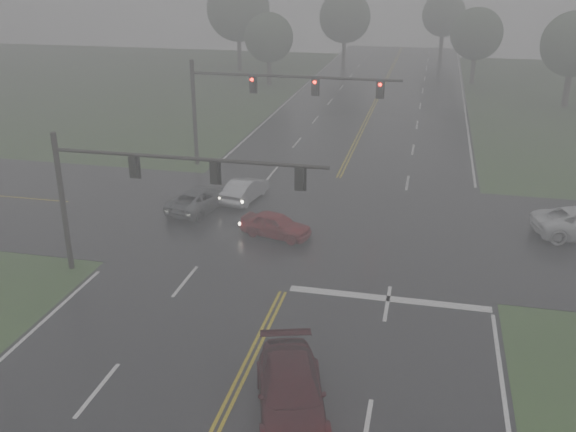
% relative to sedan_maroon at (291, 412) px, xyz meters
% --- Properties ---
extents(main_road, '(18.00, 160.00, 0.02)m').
position_rel_sedan_maroon_xyz_m(main_road, '(-2.06, 13.65, 0.00)').
color(main_road, black).
rests_on(main_road, ground).
extents(cross_street, '(120.00, 14.00, 0.02)m').
position_rel_sedan_maroon_xyz_m(cross_street, '(-2.06, 15.65, 0.00)').
color(cross_street, black).
rests_on(cross_street, ground).
extents(stop_bar, '(8.50, 0.50, 0.01)m').
position_rel_sedan_maroon_xyz_m(stop_bar, '(2.44, 8.05, 0.00)').
color(stop_bar, silver).
rests_on(stop_bar, ground).
extents(sedan_maroon, '(3.53, 5.59, 1.51)m').
position_rel_sedan_maroon_xyz_m(sedan_maroon, '(0.00, 0.00, 0.00)').
color(sedan_maroon, '#380A0F').
rests_on(sedan_maroon, ground).
extents(sedan_red, '(3.99, 2.37, 1.27)m').
position_rel_sedan_maroon_xyz_m(sedan_red, '(-3.80, 13.46, 0.00)').
color(sedan_red, maroon).
rests_on(sedan_red, ground).
extents(sedan_silver, '(2.03, 4.23, 1.34)m').
position_rel_sedan_maroon_xyz_m(sedan_silver, '(-6.88, 18.29, 0.00)').
color(sedan_silver, '#B6B8BF').
rests_on(sedan_silver, ground).
extents(car_grey, '(2.98, 4.94, 1.28)m').
position_rel_sedan_maroon_xyz_m(car_grey, '(-9.00, 16.16, 0.00)').
color(car_grey, '#4C4F53').
rests_on(car_grey, ground).
extents(signal_gantry_near, '(12.22, 0.28, 6.50)m').
position_rel_sedan_maroon_xyz_m(signal_gantry_near, '(-8.47, 7.80, 4.58)').
color(signal_gantry_near, black).
rests_on(signal_gantry_near, ground).
extents(signal_gantry_far, '(14.08, 0.37, 7.23)m').
position_rel_sedan_maroon_xyz_m(signal_gantry_far, '(-7.84, 24.60, 5.12)').
color(signal_gantry_far, black).
rests_on(signal_gantry_far, ground).
extents(tree_nw_a, '(5.48, 5.48, 8.06)m').
position_rel_sedan_maroon_xyz_m(tree_nw_a, '(-14.87, 55.41, 5.30)').
color(tree_nw_a, '#30271F').
rests_on(tree_nw_a, ground).
extents(tree_ne_a, '(5.83, 5.83, 8.56)m').
position_rel_sedan_maroon_xyz_m(tree_ne_a, '(7.81, 61.29, 5.63)').
color(tree_ne_a, '#30271F').
rests_on(tree_ne_a, ground).
extents(tree_n_mid, '(6.69, 6.69, 9.83)m').
position_rel_sedan_maroon_xyz_m(tree_n_mid, '(-8.45, 70.27, 6.47)').
color(tree_n_mid, '#30271F').
rests_on(tree_n_mid, ground).
extents(tree_e_near, '(6.17, 6.17, 9.06)m').
position_rel_sedan_maroon_xyz_m(tree_e_near, '(16.23, 50.62, 5.95)').
color(tree_e_near, '#30271F').
rests_on(tree_e_near, ground).
extents(tree_nw_b, '(7.89, 7.89, 11.59)m').
position_rel_sedan_maroon_xyz_m(tree_nw_b, '(-21.07, 64.25, 7.63)').
color(tree_nw_b, '#30271F').
rests_on(tree_nw_b, ground).
extents(tree_n_far, '(6.23, 6.23, 9.15)m').
position_rel_sedan_maroon_xyz_m(tree_n_far, '(4.15, 82.81, 6.02)').
color(tree_n_far, '#30271F').
rests_on(tree_n_far, ground).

